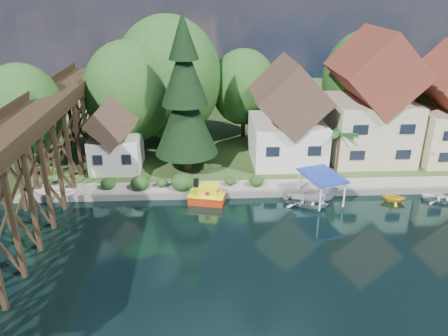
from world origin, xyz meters
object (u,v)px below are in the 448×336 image
Objects in this scene: trestle_bridge at (30,159)px; house_left at (288,119)px; house_center at (371,105)px; boat_yellow at (394,196)px; conifer at (185,99)px; boat_white_b at (441,197)px; tugboat at (207,196)px; palm_tree at (341,135)px; shed at (115,138)px; boat_canopy at (321,191)px; boat_white_a at (306,200)px.

house_left is (23.00, 10.83, -0.21)m from trestle_bridge.
house_center reaches higher than boat_yellow.
boat_white_b is (23.42, -7.21, -7.70)m from conifer.
conifer reaches higher than tugboat.
house_left is 16.63m from boat_white_b.
trestle_bridge is at bearing -165.25° from palm_tree.
conifer is at bearing -6.71° from shed.
house_center is at bearing 3.18° from house_left.
trestle_bridge is at bearing -160.51° from house_center.
house_left is at bearing 71.67° from boat_white_b.
tugboat is (-13.49, -5.40, -3.75)m from palm_tree.
house_left is 2.44× the size of palm_tree.
house_center is at bearing 11.43° from boat_yellow.
shed reaches higher than boat_canopy.
boat_white_b is (12.55, 0.12, -0.08)m from boat_white_a.
house_center is at bearing 52.83° from boat_canopy.
conifer reaches higher than boat_white_a.
boat_white_b is (35.73, 1.25, -5.01)m from trestle_bridge.
trestle_bridge is 12.47× the size of tugboat.
boat_white_b is at bearing -62.89° from boat_white_a.
palm_tree is (15.44, -1.16, -3.59)m from conifer.
trestle_bridge is 5.63× the size of shed.
house_center is 6.19× the size of boat_yellow.
house_left is at bearing -176.82° from house_center.
boat_canopy is at bearing -118.85° from palm_tree.
house_left reaches higher than palm_tree.
boat_yellow is (6.73, -0.27, -0.59)m from boat_canopy.
palm_tree is 15.00m from tugboat.
boat_canopy is (12.24, -6.97, -6.86)m from conifer.
boat_white_a is (8.92, -0.77, -0.28)m from tugboat.
boat_canopy is (19.54, -7.83, -2.65)m from shed.
palm_tree is at bearing -4.32° from conifer.
tugboat is (-8.74, -8.92, -4.44)m from house_left.
boat_white_a is at bearing -165.07° from boat_canopy.
boat_yellow reaches higher than boat_white_a.
conifer is at bearing 91.51° from boat_white_b.
shed is 1.92× the size of boat_white_a.
conifer is (-19.69, -2.86, 1.62)m from house_center.
boat_white_a is at bearing -34.00° from conifer.
house_center is 19.97m from conifer.
trestle_bridge reaches higher than boat_yellow.
trestle_bridge is 31.66m from boat_yellow.
house_center is 2.82× the size of boat_canopy.
house_left is 10.26m from boat_canopy.
house_center is (32.00, 11.33, 1.07)m from trestle_bridge.
tugboat is at bearing -73.44° from conifer.
shed is 2.38× the size of boat_white_b.
boat_canopy is at bearing 103.25° from boat_yellow.
boat_yellow is at bearing -62.76° from boat_white_a.
house_center is 12.34m from boat_white_b.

